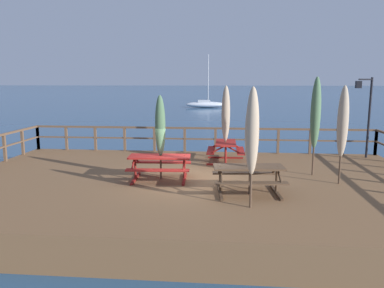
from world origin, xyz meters
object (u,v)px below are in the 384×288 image
at_px(patio_umbrella_short_front, 251,134).
at_px(lamp_post_hooked, 365,105).
at_px(picnic_table_back_right, 226,148).
at_px(patio_umbrella_short_mid, 226,114).
at_px(picnic_table_mid_right, 160,162).
at_px(patio_umbrella_tall_back_left, 316,113).
at_px(patio_umbrella_tall_back_right, 343,122).
at_px(patio_umbrella_tall_front, 160,126).
at_px(patio_umbrella_tall_mid_right, 252,132).
at_px(picnic_table_mid_centre, 249,174).
at_px(sailboat_distant, 206,104).

relative_size(patio_umbrella_short_front, lamp_post_hooked, 0.82).
relative_size(picnic_table_back_right, patio_umbrella_short_mid, 0.57).
bearing_deg(patio_umbrella_short_mid, lamp_post_hooked, 13.58).
relative_size(picnic_table_mid_right, patio_umbrella_tall_back_left, 0.62).
relative_size(patio_umbrella_tall_back_right, patio_umbrella_tall_back_left, 0.92).
relative_size(picnic_table_mid_right, patio_umbrella_short_front, 0.75).
distance_m(patio_umbrella_tall_front, patio_umbrella_tall_back_right, 5.45).
bearing_deg(patio_umbrella_tall_back_right, patio_umbrella_short_front, -155.22).
bearing_deg(patio_umbrella_short_mid, patio_umbrella_tall_mid_right, -82.97).
bearing_deg(patio_umbrella_tall_back_right, patio_umbrella_tall_mid_right, -139.10).
bearing_deg(picnic_table_mid_right, patio_umbrella_tall_back_left, 12.10).
bearing_deg(patio_umbrella_tall_back_left, picnic_table_mid_centre, -134.63).
bearing_deg(patio_umbrella_tall_back_right, patio_umbrella_tall_back_left, 118.63).
xyz_separation_m(patio_umbrella_tall_mid_right, sailboat_distant, (-3.63, 46.73, -2.24)).
height_order(patio_umbrella_tall_front, patio_umbrella_tall_mid_right, patio_umbrella_tall_mid_right).
height_order(picnic_table_mid_right, patio_umbrella_tall_back_left, patio_umbrella_tall_back_left).
distance_m(picnic_table_mid_centre, lamp_post_hooked, 7.36).
bearing_deg(lamp_post_hooked, patio_umbrella_tall_back_left, -130.41).
bearing_deg(sailboat_distant, patio_umbrella_short_mid, -85.88).
xyz_separation_m(lamp_post_hooked, sailboat_distant, (-8.48, 40.22, -2.48)).
bearing_deg(patio_umbrella_tall_mid_right, patio_umbrella_tall_back_right, 40.90).
xyz_separation_m(picnic_table_back_right, picnic_table_mid_right, (-2.04, -2.83, 0.01)).
height_order(picnic_table_mid_right, patio_umbrella_short_mid, patio_umbrella_short_mid).
height_order(patio_umbrella_tall_back_left, patio_umbrella_tall_mid_right, patio_umbrella_tall_back_left).
relative_size(picnic_table_mid_centre, sailboat_distant, 0.26).
xyz_separation_m(patio_umbrella_tall_back_left, sailboat_distant, (-5.87, 43.28, -2.40)).
xyz_separation_m(picnic_table_back_right, lamp_post_hooked, (5.47, 1.29, 1.56)).
relative_size(picnic_table_mid_centre, patio_umbrella_tall_back_left, 0.63).
bearing_deg(patio_umbrella_tall_mid_right, picnic_table_back_right, 96.81).
bearing_deg(sailboat_distant, lamp_post_hooked, -78.09).
xyz_separation_m(patio_umbrella_tall_front, lamp_post_hooked, (7.49, 4.05, 0.43)).
xyz_separation_m(patio_umbrella_short_mid, patio_umbrella_tall_back_right, (3.44, -2.76, 0.03)).
relative_size(patio_umbrella_tall_back_left, lamp_post_hooked, 1.00).
bearing_deg(patio_umbrella_short_mid, patio_umbrella_tall_back_right, -38.79).
xyz_separation_m(picnic_table_mid_centre, patio_umbrella_tall_front, (-2.66, 1.27, 1.12)).
height_order(picnic_table_mid_right, sailboat_distant, sailboat_distant).
xyz_separation_m(patio_umbrella_short_front, patio_umbrella_tall_front, (-2.69, 1.30, 0.01)).
distance_m(patio_umbrella_short_front, sailboat_distant, 45.77).
height_order(picnic_table_mid_right, patio_umbrella_tall_back_right, patio_umbrella_tall_back_right).
xyz_separation_m(picnic_table_mid_right, lamp_post_hooked, (7.52, 4.12, 1.55)).
xyz_separation_m(patio_umbrella_tall_front, sailboat_distant, (-0.99, 44.27, -2.05)).
xyz_separation_m(picnic_table_back_right, patio_umbrella_tall_back_left, (2.86, -1.78, 1.49)).
distance_m(picnic_table_back_right, patio_umbrella_tall_mid_right, 5.42).
bearing_deg(patio_umbrella_short_front, patio_umbrella_tall_mid_right, -92.18).
xyz_separation_m(picnic_table_mid_right, patio_umbrella_tall_front, (0.02, 0.06, 1.12)).
bearing_deg(patio_umbrella_tall_mid_right, picnic_table_mid_centre, 89.40).
xyz_separation_m(picnic_table_mid_centre, sailboat_distant, (-3.65, 45.54, -0.93)).
xyz_separation_m(picnic_table_back_right, patio_umbrella_tall_back_right, (3.42, -2.80, 1.32)).
bearing_deg(patio_umbrella_tall_back_left, patio_umbrella_short_mid, 148.85).
distance_m(picnic_table_mid_centre, picnic_table_mid_right, 2.94).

